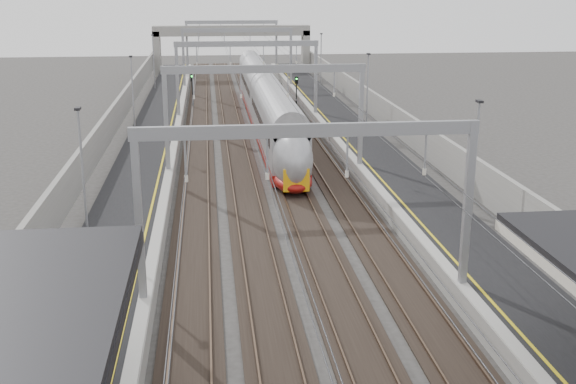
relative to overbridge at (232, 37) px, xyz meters
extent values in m
cube|color=black|center=(-8.00, -55.00, -4.81)|extent=(4.00, 120.00, 1.00)
cube|color=black|center=(8.00, -55.00, -4.81)|extent=(4.00, 120.00, 1.00)
cube|color=black|center=(-4.50, -55.00, -5.27)|extent=(2.40, 140.00, 0.08)
cube|color=brown|center=(-5.22, -55.00, -5.18)|extent=(0.07, 140.00, 0.14)
cube|color=brown|center=(-3.78, -55.00, -5.18)|extent=(0.07, 140.00, 0.14)
cube|color=black|center=(-1.50, -55.00, -5.27)|extent=(2.40, 140.00, 0.08)
cube|color=brown|center=(-2.22, -55.00, -5.18)|extent=(0.07, 140.00, 0.14)
cube|color=brown|center=(-0.78, -55.00, -5.18)|extent=(0.07, 140.00, 0.14)
cube|color=black|center=(1.50, -55.00, -5.27)|extent=(2.40, 140.00, 0.08)
cube|color=brown|center=(0.78, -55.00, -5.18)|extent=(0.07, 140.00, 0.14)
cube|color=brown|center=(2.22, -55.00, -5.18)|extent=(0.07, 140.00, 0.14)
cube|color=black|center=(4.50, -55.00, -5.27)|extent=(2.40, 140.00, 0.08)
cube|color=brown|center=(3.78, -55.00, -5.18)|extent=(0.07, 140.00, 0.14)
cube|color=brown|center=(5.22, -55.00, -5.18)|extent=(0.07, 140.00, 0.14)
cube|color=gray|center=(-6.30, -78.00, -1.01)|extent=(0.28, 0.28, 6.60)
cube|color=gray|center=(6.30, -78.00, -1.01)|extent=(0.28, 0.28, 6.60)
cube|color=gray|center=(0.00, -78.00, 2.04)|extent=(13.00, 0.25, 0.50)
cube|color=gray|center=(-6.30, -58.00, -1.01)|extent=(0.28, 0.28, 6.60)
cube|color=gray|center=(6.30, -58.00, -1.01)|extent=(0.28, 0.28, 6.60)
cube|color=gray|center=(0.00, -58.00, 2.04)|extent=(13.00, 0.25, 0.50)
cube|color=gray|center=(-6.30, -38.00, -1.01)|extent=(0.28, 0.28, 6.60)
cube|color=gray|center=(6.30, -38.00, -1.01)|extent=(0.28, 0.28, 6.60)
cube|color=gray|center=(0.00, -38.00, 2.04)|extent=(13.00, 0.25, 0.50)
cube|color=gray|center=(-6.30, -18.00, -1.01)|extent=(0.28, 0.28, 6.60)
cube|color=gray|center=(6.30, -18.00, -1.01)|extent=(0.28, 0.28, 6.60)
cube|color=gray|center=(0.00, -18.00, 2.04)|extent=(13.00, 0.25, 0.50)
cube|color=gray|center=(-6.30, 0.00, -1.01)|extent=(0.28, 0.28, 6.60)
cube|color=gray|center=(6.30, 0.00, -1.01)|extent=(0.28, 0.28, 6.60)
cube|color=gray|center=(0.00, 0.00, 2.04)|extent=(13.00, 0.25, 0.50)
cylinder|color=#262628|center=(-4.50, -50.00, 0.19)|extent=(0.03, 140.00, 0.03)
cylinder|color=#262628|center=(-1.50, -50.00, 0.19)|extent=(0.03, 140.00, 0.03)
cylinder|color=#262628|center=(1.50, -50.00, 0.19)|extent=(0.03, 140.00, 0.03)
cylinder|color=#262628|center=(4.50, -50.00, 0.19)|extent=(0.03, 140.00, 0.03)
cube|color=gray|center=(0.00, 0.00, 0.89)|extent=(22.00, 2.20, 1.40)
cube|color=gray|center=(-10.50, 0.00, -2.21)|extent=(1.00, 2.20, 6.20)
cube|color=gray|center=(10.50, 0.00, -2.21)|extent=(1.00, 2.20, 6.20)
cube|color=gray|center=(-11.20, -55.00, -3.71)|extent=(0.30, 120.00, 3.20)
cube|color=gray|center=(11.20, -55.00, -3.71)|extent=(0.30, 120.00, 3.20)
cube|color=maroon|center=(1.50, -49.68, -4.74)|extent=(2.51, 21.34, 0.74)
cube|color=gray|center=(1.50, -49.68, -2.98)|extent=(2.51, 21.34, 2.78)
cube|color=black|center=(1.50, -57.15, -5.04)|extent=(1.86, 2.23, 0.46)
cube|color=maroon|center=(1.50, -27.97, -4.74)|extent=(2.51, 21.34, 0.74)
cube|color=gray|center=(1.50, -27.97, -2.98)|extent=(2.51, 21.34, 2.78)
cube|color=black|center=(1.50, -35.44, -5.04)|extent=(1.86, 2.23, 0.46)
ellipsoid|color=gray|center=(1.50, -60.54, -3.25)|extent=(2.51, 4.83, 3.90)
cube|color=#F4A60C|center=(1.50, -62.54, -4.09)|extent=(1.58, 0.12, 1.39)
cube|color=black|center=(1.50, -62.12, -2.70)|extent=(1.48, 0.54, 0.88)
cylinder|color=black|center=(-5.20, -27.52, -3.81)|extent=(0.12, 0.12, 3.00)
cube|color=black|center=(-5.20, -27.52, -2.21)|extent=(0.32, 0.22, 0.75)
sphere|color=#0CE526|center=(-5.20, -27.65, -2.06)|extent=(0.16, 0.16, 0.16)
cylinder|color=black|center=(3.20, -35.85, -3.81)|extent=(0.12, 0.12, 3.00)
cube|color=black|center=(3.20, -35.85, -2.21)|extent=(0.32, 0.22, 0.75)
sphere|color=red|center=(3.20, -35.98, -2.06)|extent=(0.16, 0.16, 0.16)
cylinder|color=black|center=(5.40, -30.82, -3.81)|extent=(0.12, 0.12, 3.00)
cube|color=black|center=(5.40, -30.82, -2.21)|extent=(0.32, 0.22, 0.75)
sphere|color=#0CE526|center=(5.40, -30.95, -2.06)|extent=(0.16, 0.16, 0.16)
camera|label=1|loc=(-3.61, -103.84, 7.22)|focal=45.00mm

